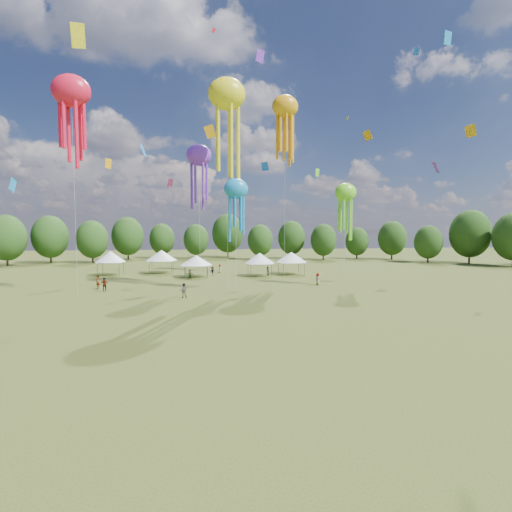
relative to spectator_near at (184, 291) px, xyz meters
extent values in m
plane|color=#384416|center=(5.57, -31.56, -0.85)|extent=(300.00, 300.00, 0.00)
imported|color=gray|center=(0.00, 0.00, 0.00)|extent=(0.86, 0.69, 1.71)
imported|color=gray|center=(5.72, 25.75, -0.06)|extent=(0.54, 0.80, 1.59)
imported|color=gray|center=(13.93, 19.88, -0.07)|extent=(0.63, 0.79, 1.56)
imported|color=gray|center=(4.14, 21.19, -0.08)|extent=(1.03, 0.62, 1.56)
imported|color=gray|center=(-10.51, 6.25, 0.04)|extent=(1.12, 0.68, 1.78)
imported|color=gray|center=(0.29, 16.57, -0.04)|extent=(1.59, 0.86, 1.63)
imported|color=gray|center=(-12.00, 8.72, 0.09)|extent=(0.58, 0.76, 1.89)
imported|color=gray|center=(19.14, 7.63, 0.02)|extent=(0.61, 0.89, 1.75)
cylinder|color=#47474C|center=(-15.82, 22.94, 0.30)|extent=(0.08, 0.08, 2.30)
cylinder|color=#47474C|center=(-15.82, 26.59, 0.30)|extent=(0.08, 0.08, 2.30)
cylinder|color=#47474C|center=(-12.17, 22.94, 0.30)|extent=(0.08, 0.08, 2.30)
cylinder|color=#47474C|center=(-12.17, 26.59, 0.30)|extent=(0.08, 0.08, 2.30)
cube|color=white|center=(-14.00, 24.77, 1.50)|extent=(4.05, 4.05, 0.10)
cone|color=white|center=(-14.00, 24.77, 2.53)|extent=(5.27, 5.27, 1.97)
cylinder|color=#47474C|center=(-7.29, 24.80, 0.30)|extent=(0.08, 0.08, 2.31)
cylinder|color=#47474C|center=(-7.29, 28.84, 0.30)|extent=(0.08, 0.08, 2.31)
cylinder|color=#47474C|center=(-3.24, 24.80, 0.30)|extent=(0.08, 0.08, 2.31)
cylinder|color=#47474C|center=(-3.24, 28.84, 0.30)|extent=(0.08, 0.08, 2.31)
cube|color=white|center=(-5.27, 26.82, 1.51)|extent=(4.44, 4.44, 0.10)
cone|color=white|center=(-5.27, 26.82, 2.55)|extent=(5.78, 5.78, 1.98)
cylinder|color=#47474C|center=(-0.62, 17.91, 0.14)|extent=(0.08, 0.08, 1.99)
cylinder|color=#47474C|center=(-0.62, 21.73, 0.14)|extent=(0.08, 0.08, 1.99)
cylinder|color=#47474C|center=(3.20, 17.91, 0.14)|extent=(0.08, 0.08, 1.99)
cylinder|color=#47474C|center=(3.20, 21.73, 0.14)|extent=(0.08, 0.08, 1.99)
cube|color=white|center=(1.29, 19.82, 1.18)|extent=(4.22, 4.22, 0.10)
cone|color=white|center=(1.29, 19.82, 2.09)|extent=(5.48, 5.48, 1.70)
cylinder|color=#47474C|center=(10.59, 17.73, 0.23)|extent=(0.08, 0.08, 2.17)
cylinder|color=#47474C|center=(10.59, 21.38, 0.23)|extent=(0.08, 0.08, 2.17)
cylinder|color=#47474C|center=(14.23, 17.73, 0.23)|extent=(0.08, 0.08, 2.17)
cylinder|color=#47474C|center=(14.23, 21.38, 0.23)|extent=(0.08, 0.08, 2.17)
cube|color=white|center=(12.41, 19.56, 1.36)|extent=(4.04, 4.04, 0.10)
cone|color=white|center=(12.41, 19.56, 2.34)|extent=(5.26, 5.26, 1.86)
cylinder|color=#47474C|center=(16.61, 19.16, 0.23)|extent=(0.08, 0.08, 2.17)
cylinder|color=#47474C|center=(16.61, 23.09, 0.23)|extent=(0.08, 0.08, 2.17)
cylinder|color=#47474C|center=(20.54, 19.16, 0.23)|extent=(0.08, 0.08, 2.17)
cylinder|color=#47474C|center=(20.54, 23.09, 0.23)|extent=(0.08, 0.08, 2.17)
cube|color=white|center=(18.57, 21.12, 1.37)|extent=(4.34, 4.34, 0.10)
cone|color=white|center=(18.57, 21.12, 2.35)|extent=(5.64, 5.64, 1.86)
ellipsoid|color=purple|center=(1.96, 10.24, 18.02)|extent=(3.64, 2.55, 3.09)
cylinder|color=beige|center=(1.96, 10.24, 8.58)|extent=(0.03, 0.03, 18.88)
ellipsoid|color=yellow|center=(5.69, 5.55, 25.13)|extent=(4.97, 3.48, 4.22)
cylinder|color=beige|center=(5.69, 5.55, 12.14)|extent=(0.03, 0.03, 25.98)
ellipsoid|color=#6DDA23|center=(22.54, 5.87, 12.59)|extent=(3.11, 2.18, 2.65)
cylinder|color=beige|center=(22.54, 5.87, 5.87)|extent=(0.03, 0.03, 13.44)
ellipsoid|color=red|center=(-13.53, 5.34, 24.33)|extent=(4.67, 3.27, 3.97)
cylinder|color=beige|center=(-13.53, 5.34, 11.74)|extent=(0.03, 0.03, 25.18)
ellipsoid|color=#1885D2|center=(6.75, 4.37, 12.61)|extent=(3.20, 2.24, 2.72)
cylinder|color=beige|center=(6.75, 4.37, 5.88)|extent=(0.03, 0.03, 13.47)
ellipsoid|color=orange|center=(17.15, 20.56, 29.15)|extent=(4.73, 3.31, 4.02)
cylinder|color=beige|center=(17.15, 20.56, 14.15)|extent=(0.03, 0.03, 30.00)
cube|color=orange|center=(4.00, 24.93, 25.40)|extent=(2.34, 0.45, 2.65)
cube|color=yellow|center=(35.04, 35.55, 32.59)|extent=(0.65, 0.78, 0.85)
cube|color=blue|center=(12.59, 15.35, 17.62)|extent=(1.37, 0.80, 1.48)
cube|color=#1885D2|center=(25.80, -10.53, 25.61)|extent=(0.95, 0.43, 1.27)
cube|color=red|center=(4.90, 26.98, 44.55)|extent=(0.84, 0.58, 0.91)
cube|color=orange|center=(33.20, -4.92, 18.67)|extent=(1.35, 0.76, 1.54)
cube|color=yellow|center=(-10.59, -1.16, 27.75)|extent=(1.26, 2.56, 2.75)
cube|color=#1885D2|center=(-8.57, 29.19, 22.55)|extent=(0.93, 2.43, 2.69)
cube|color=purple|center=(11.79, 15.43, 35.00)|extent=(1.54, 0.98, 1.92)
cube|color=orange|center=(35.72, 26.72, 26.46)|extent=(1.67, 1.41, 2.31)
cube|color=#6DDA23|center=(24.82, 25.41, 18.55)|extent=(0.99, 0.87, 1.52)
cube|color=blue|center=(28.02, -1.83, 28.67)|extent=(0.66, 0.60, 0.85)
cube|color=#1885D2|center=(-27.25, 19.61, 14.36)|extent=(0.25, 2.20, 2.48)
cube|color=#E04289|center=(-2.25, 11.48, 14.14)|extent=(0.88, 1.11, 1.26)
cube|color=purple|center=(34.17, 2.59, 15.86)|extent=(1.22, 1.29, 1.66)
cube|color=orange|center=(-7.56, -2.53, 14.21)|extent=(0.62, 0.69, 1.03)
cylinder|color=#38281C|center=(-41.61, 46.63, 0.83)|extent=(0.44, 0.44, 3.36)
ellipsoid|color=#234216|center=(-41.61, 46.63, 5.66)|extent=(8.40, 8.40, 10.51)
cylinder|color=#38281C|center=(-35.12, 53.93, 0.85)|extent=(0.44, 0.44, 3.41)
ellipsoid|color=#234216|center=(-35.12, 53.93, 5.75)|extent=(8.53, 8.53, 10.66)
cylinder|color=#38281C|center=(-25.03, 53.46, 0.68)|extent=(0.44, 0.44, 3.07)
ellipsoid|color=#234216|center=(-25.03, 53.46, 5.09)|extent=(7.66, 7.66, 9.58)
cylinder|color=#38281C|center=(-17.94, 61.77, 0.86)|extent=(0.44, 0.44, 3.43)
ellipsoid|color=#234216|center=(-17.94, 61.77, 5.80)|extent=(8.58, 8.58, 10.73)
cylinder|color=#38281C|center=(-9.19, 67.40, 0.62)|extent=(0.44, 0.44, 2.95)
ellipsoid|color=#234216|center=(-9.19, 67.40, 4.85)|extent=(7.37, 7.37, 9.21)
cylinder|color=#38281C|center=(0.87, 63.50, 0.59)|extent=(0.44, 0.44, 2.89)
ellipsoid|color=#234216|center=(0.87, 63.50, 4.75)|extent=(7.23, 7.23, 9.04)
cylinder|color=#38281C|center=(10.48, 67.93, 1.07)|extent=(0.44, 0.44, 3.84)
ellipsoid|color=#234216|center=(10.48, 67.93, 6.58)|extent=(9.60, 9.60, 11.99)
cylinder|color=#38281C|center=(18.76, 56.88, 0.57)|extent=(0.44, 0.44, 2.84)
ellipsoid|color=#234216|center=(18.76, 56.88, 4.65)|extent=(7.11, 7.11, 8.89)
cylinder|color=#38281C|center=(28.50, 59.47, 0.73)|extent=(0.44, 0.44, 3.16)
ellipsoid|color=#234216|center=(28.50, 59.47, 5.27)|extent=(7.91, 7.91, 9.88)
cylinder|color=#38281C|center=(36.26, 53.73, 0.59)|extent=(0.44, 0.44, 2.88)
ellipsoid|color=#234216|center=(36.26, 53.73, 4.73)|extent=(7.21, 7.21, 9.01)
cylinder|color=#38281C|center=(47.08, 55.68, 0.46)|extent=(0.44, 0.44, 2.63)
ellipsoid|color=#234216|center=(47.08, 55.68, 4.24)|extent=(6.57, 6.57, 8.22)
cylinder|color=#38281C|center=(56.08, 52.17, 0.71)|extent=(0.44, 0.44, 3.13)
ellipsoid|color=#234216|center=(56.08, 52.17, 5.20)|extent=(7.81, 7.81, 9.77)
cylinder|color=#38281C|center=(59.21, 40.25, 0.51)|extent=(0.44, 0.44, 2.72)
ellipsoid|color=#234216|center=(59.21, 40.25, 4.41)|extent=(6.80, 6.80, 8.50)
cylinder|color=#38281C|center=(68.53, 37.36, 1.05)|extent=(0.44, 0.44, 3.81)
ellipsoid|color=#234216|center=(68.53, 37.36, 6.53)|extent=(9.52, 9.52, 11.90)
camera|label=1|loc=(1.99, -43.32, 6.95)|focal=25.32mm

